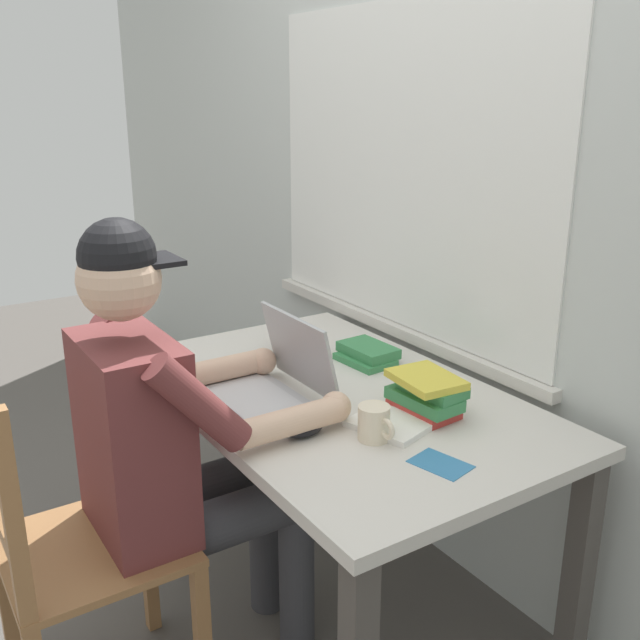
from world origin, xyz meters
name	(u,v)px	position (x,y,z in m)	size (l,w,h in m)	color
ground_plane	(334,602)	(0.00, 0.00, 0.00)	(8.00, 8.00, 0.00)	#56514C
back_wall	(472,171)	(-0.01, 0.48, 1.30)	(6.00, 0.08, 2.60)	beige
desk	(336,422)	(0.00, 0.00, 0.62)	(1.29, 0.80, 0.71)	beige
seated_person	(176,438)	(-0.02, -0.47, 0.69)	(0.50, 0.60, 1.26)	brown
wooden_chair	(70,552)	(-0.02, -0.75, 0.47)	(0.42, 0.42, 0.95)	olive
laptop	(273,381)	(-0.05, -0.17, 0.77)	(0.33, 0.29, 0.23)	#ADAFB2
computer_mouse	(304,429)	(0.18, -0.22, 0.73)	(0.06, 0.10, 0.03)	black
coffee_mug_white	(375,423)	(0.29, -0.08, 0.76)	(0.12, 0.08, 0.09)	beige
coffee_mug_dark	(288,334)	(-0.39, 0.07, 0.76)	(0.12, 0.08, 0.10)	#38281E
book_stack_main	(426,394)	(0.24, 0.12, 0.77)	(0.20, 0.16, 0.11)	#BC332D
book_stack_side	(367,354)	(-0.14, 0.21, 0.74)	(0.20, 0.15, 0.05)	#38844C
paper_pile_near_laptop	(260,412)	(0.00, -0.24, 0.71)	(0.24, 0.17, 0.01)	silver
paper_pile_back_corner	(390,424)	(0.25, -0.01, 0.72)	(0.19, 0.15, 0.02)	white
landscape_photo_print	(441,464)	(0.47, -0.03, 0.71)	(0.13, 0.09, 0.00)	teal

